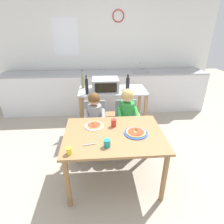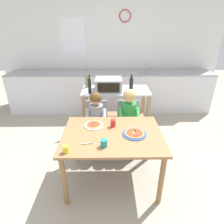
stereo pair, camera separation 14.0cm
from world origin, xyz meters
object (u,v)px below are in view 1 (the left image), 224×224
child_in_green_shirt (128,114)px  drinking_cup_red (114,123)px  toaster_oven (105,85)px  dining_table (114,140)px  drinking_cup_teal (107,143)px  bottle_squat_spirits (128,83)px  bottle_clear_vinegar (83,81)px  serving_spoon (89,145)px  child_in_grey_shirt (95,117)px  dining_chair_right (126,121)px  pizza_plate_blue_rimmed (136,133)px  pizza_plate_white (94,126)px  drinking_cup_yellow (69,151)px  kitchen_island_cart (113,104)px  bottle_brown_beer (87,86)px  dining_chair_left (95,122)px

child_in_green_shirt → drinking_cup_red: child_in_green_shirt is taller
toaster_oven → dining_table: size_ratio=0.37×
drinking_cup_teal → bottle_squat_spirits: bearing=73.4°
bottle_clear_vinegar → serving_spoon: size_ratio=2.31×
child_in_grey_shirt → drinking_cup_red: size_ratio=9.98×
dining_chair_right → serving_spoon: dining_chair_right is taller
dining_chair_right → pizza_plate_blue_rimmed: size_ratio=2.79×
bottle_squat_spirits → pizza_plate_white: bearing=-119.2°
drinking_cup_yellow → drinking_cup_teal: 0.41m
kitchen_island_cart → drinking_cup_red: kitchen_island_cart is taller
dining_table → drinking_cup_teal: drinking_cup_teal is taller
toaster_oven → child_in_green_shirt: (0.31, -0.57, -0.30)m
pizza_plate_white → drinking_cup_teal: drinking_cup_teal is taller
drinking_cup_yellow → child_in_grey_shirt: bearing=75.6°
dining_chair_right → drinking_cup_yellow: 1.37m
pizza_plate_white → drinking_cup_red: 0.26m
child_in_green_shirt → child_in_grey_shirt: bearing=-179.3°
bottle_clear_vinegar → drinking_cup_red: bearing=-68.9°
bottle_brown_beer → drinking_cup_yellow: (-0.13, -1.40, -0.24)m
kitchen_island_cart → bottle_clear_vinegar: bottle_clear_vinegar is taller
toaster_oven → kitchen_island_cart: bearing=12.3°
child_in_green_shirt → drinking_cup_teal: child_in_green_shirt is taller
child_in_grey_shirt → pizza_plate_blue_rimmed: (0.51, -0.64, 0.09)m
bottle_clear_vinegar → drinking_cup_teal: bearing=-77.8°
toaster_oven → bottle_brown_beer: bottle_brown_beer is taller
dining_table → pizza_plate_white: (-0.24, 0.20, 0.11)m
toaster_oven → pizza_plate_blue_rimmed: bearing=-75.5°
pizza_plate_blue_rimmed → serving_spoon: bearing=-160.9°
drinking_cup_red → bottle_clear_vinegar: bearing=111.1°
drinking_cup_teal → serving_spoon: (-0.20, 0.04, -0.04)m
drinking_cup_red → drinking_cup_teal: drinking_cup_red is taller
bottle_brown_beer → child_in_grey_shirt: bottle_brown_beer is taller
dining_table → drinking_cup_red: size_ratio=12.17×
drinking_cup_yellow → bottle_brown_beer: bearing=84.7°
dining_table → pizza_plate_blue_rimmed: (0.27, -0.02, 0.11)m
kitchen_island_cart → serving_spoon: 1.49m
drinking_cup_yellow → drinking_cup_red: 0.73m
bottle_squat_spirits → pizza_plate_blue_rimmed: bottle_squat_spirits is taller
kitchen_island_cart → child_in_grey_shirt: bearing=-118.2°
kitchen_island_cart → bottle_squat_spirits: (0.28, 0.04, 0.39)m
child_in_green_shirt → dining_chair_left: bearing=167.0°
bottle_brown_beer → drinking_cup_teal: size_ratio=3.67×
drinking_cup_yellow → toaster_oven: bearing=74.0°
drinking_cup_yellow → drinking_cup_teal: drinking_cup_teal is taller
child_in_grey_shirt → drinking_cup_yellow: (-0.25, -0.98, 0.12)m
dining_chair_right → pizza_plate_blue_rimmed: 0.81m
kitchen_island_cart → bottle_brown_beer: bearing=-157.7°
pizza_plate_blue_rimmed → drinking_cup_teal: 0.44m
bottle_squat_spirits → dining_chair_right: bottle_squat_spirits is taller
pizza_plate_blue_rimmed → serving_spoon: (-0.56, -0.19, -0.01)m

